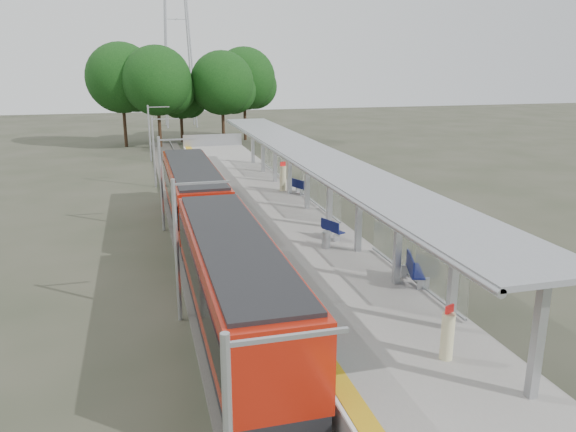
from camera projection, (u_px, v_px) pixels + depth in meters
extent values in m
plane|color=#474438|center=(421.00, 399.00, 16.16)|extent=(200.00, 200.00, 0.00)
cube|color=#59544C|center=(194.00, 221.00, 33.64)|extent=(3.00, 70.00, 0.24)
cube|color=gray|center=(267.00, 210.00, 34.65)|extent=(6.00, 50.00, 1.00)
cube|color=gold|center=(225.00, 205.00, 33.88)|extent=(0.60, 50.00, 0.02)
cube|color=#9EA0A5|center=(213.00, 140.00, 57.60)|extent=(6.00, 0.10, 1.20)
cube|color=black|center=(235.00, 318.00, 19.78)|extent=(2.50, 13.50, 0.70)
cube|color=#A01A0B|center=(234.00, 275.00, 19.35)|extent=(2.65, 13.50, 2.50)
cube|color=black|center=(234.00, 274.00, 19.34)|extent=(2.72, 12.96, 1.20)
cube|color=black|center=(233.00, 240.00, 19.01)|extent=(2.40, 12.82, 0.15)
cube|color=#0D7B83|center=(272.00, 276.00, 19.73)|extent=(0.04, 1.30, 2.00)
cylinder|color=black|center=(264.00, 401.00, 15.46)|extent=(2.20, 0.70, 0.70)
cube|color=black|center=(194.00, 216.00, 32.91)|extent=(2.50, 13.50, 0.70)
cube|color=#A01A0B|center=(193.00, 189.00, 32.49)|extent=(2.65, 13.50, 2.50)
cube|color=black|center=(193.00, 188.00, 32.47)|extent=(2.72, 12.96, 1.20)
cube|color=black|center=(192.00, 167.00, 32.14)|extent=(2.40, 12.82, 0.15)
cube|color=#0D7B83|center=(217.00, 190.00, 32.86)|extent=(0.04, 1.30, 2.00)
cylinder|color=black|center=(204.00, 245.00, 28.59)|extent=(2.20, 0.70, 0.70)
cube|color=black|center=(209.00, 226.00, 25.99)|extent=(2.30, 0.80, 2.40)
cube|color=#9EA0A5|center=(538.00, 335.00, 14.06)|extent=(0.25, 0.25, 3.50)
cube|color=#9EA0A5|center=(453.00, 278.00, 17.79)|extent=(0.25, 0.25, 3.50)
cube|color=#9EA0A5|center=(398.00, 240.00, 21.51)|extent=(0.25, 0.25, 3.50)
cube|color=#9EA0A5|center=(359.00, 214.00, 25.24)|extent=(0.25, 0.25, 3.50)
cube|color=#9EA0A5|center=(330.00, 194.00, 28.96)|extent=(0.25, 0.25, 3.50)
cube|color=#9EA0A5|center=(307.00, 179.00, 32.69)|extent=(0.25, 0.25, 3.50)
cube|color=#9EA0A5|center=(290.00, 167.00, 36.42)|extent=(0.25, 0.25, 3.50)
cube|color=#9EA0A5|center=(275.00, 157.00, 40.14)|extent=(0.25, 0.25, 3.50)
cube|color=#9EA0A5|center=(263.00, 149.00, 43.87)|extent=(0.25, 0.25, 3.50)
cube|color=#9EA0A5|center=(253.00, 142.00, 47.59)|extent=(0.25, 0.25, 3.50)
cube|color=gray|center=(311.00, 154.00, 30.24)|extent=(3.20, 38.00, 0.16)
cylinder|color=#9EA0A5|center=(284.00, 156.00, 29.88)|extent=(0.24, 38.00, 0.24)
cube|color=silver|center=(440.00, 270.00, 19.97)|extent=(0.05, 3.70, 2.20)
cube|color=silver|center=(392.00, 237.00, 23.70)|extent=(0.05, 3.70, 2.20)
cube|color=silver|center=(330.00, 195.00, 31.15)|extent=(0.05, 3.70, 2.20)
cube|color=silver|center=(309.00, 181.00, 34.87)|extent=(0.05, 3.70, 2.20)
cube|color=silver|center=(278.00, 160.00, 42.33)|extent=(0.05, 3.70, 2.20)
cube|color=silver|center=(266.00, 152.00, 46.05)|extent=(0.05, 3.70, 2.20)
cylinder|color=#382316|center=(125.00, 124.00, 63.46)|extent=(0.36, 0.36, 5.10)
sphere|color=#1A4A15|center=(121.00, 78.00, 62.10)|extent=(7.76, 7.76, 7.76)
cylinder|color=#382316|center=(160.00, 127.00, 61.77)|extent=(0.36, 0.36, 4.94)
sphere|color=#1A4A15|center=(157.00, 81.00, 60.45)|extent=(7.50, 7.50, 7.50)
cylinder|color=#382316|center=(182.00, 126.00, 67.57)|extent=(0.36, 0.36, 3.71)
sphere|color=#1A4A15|center=(180.00, 95.00, 66.59)|extent=(5.64, 5.64, 5.64)
cylinder|color=#382316|center=(223.00, 125.00, 64.38)|extent=(0.36, 0.36, 4.71)
sphere|color=#1A4A15|center=(222.00, 83.00, 63.13)|extent=(7.16, 7.16, 7.16)
cylinder|color=#382316|center=(245.00, 120.00, 69.03)|extent=(0.36, 0.36, 4.94)
sphere|color=#1A4A15|center=(244.00, 79.00, 67.72)|extent=(7.50, 7.50, 7.50)
cube|color=#9EA0A5|center=(288.00, 337.00, 8.80)|extent=(2.00, 0.08, 0.08)
cylinder|color=#9EA0A5|center=(177.00, 252.00, 20.39)|extent=(0.16, 0.16, 5.40)
cube|color=#9EA0A5|center=(201.00, 183.00, 19.98)|extent=(2.00, 0.08, 0.08)
cylinder|color=#9EA0A5|center=(161.00, 184.00, 31.57)|extent=(0.16, 0.16, 5.40)
cube|color=#9EA0A5|center=(177.00, 139.00, 31.16)|extent=(2.00, 0.08, 0.08)
cylinder|color=#9EA0A5|center=(154.00, 152.00, 42.75)|extent=(0.16, 0.16, 5.40)
cube|color=#9EA0A5|center=(165.00, 119.00, 42.33)|extent=(2.00, 0.08, 0.08)
cylinder|color=#9EA0A5|center=(150.00, 134.00, 53.93)|extent=(0.16, 0.16, 5.40)
cube|color=#9EA0A5|center=(159.00, 107.00, 53.51)|extent=(2.00, 0.08, 0.08)
cube|color=#0F164E|center=(415.00, 271.00, 21.81)|extent=(1.03, 1.78, 0.07)
cube|color=#0F164E|center=(410.00, 263.00, 21.66)|extent=(0.61, 1.64, 0.62)
cube|color=#9EA0A5|center=(423.00, 284.00, 21.24)|extent=(0.45, 0.21, 0.50)
cube|color=#9EA0A5|center=(407.00, 271.00, 22.51)|extent=(0.45, 0.21, 0.50)
cube|color=#0F164E|center=(333.00, 230.00, 27.46)|extent=(0.85, 1.39, 0.05)
cube|color=#0F164E|center=(330.00, 225.00, 27.35)|extent=(0.52, 1.27, 0.49)
cube|color=#9EA0A5|center=(337.00, 237.00, 27.02)|extent=(0.35, 0.18, 0.39)
cube|color=#9EA0A5|center=(330.00, 231.00, 28.02)|extent=(0.35, 0.18, 0.39)
cube|color=#0F164E|center=(301.00, 187.00, 36.76)|extent=(0.88, 1.44, 0.06)
cube|color=#0F164E|center=(298.00, 183.00, 36.64)|extent=(0.55, 1.31, 0.51)
cube|color=#9EA0A5|center=(303.00, 192.00, 36.30)|extent=(0.36, 0.18, 0.41)
cube|color=#9EA0A5|center=(298.00, 189.00, 37.33)|extent=(0.36, 0.18, 0.41)
cylinder|color=beige|center=(447.00, 336.00, 16.20)|extent=(0.38, 0.38, 1.43)
cube|color=red|center=(450.00, 309.00, 15.97)|extent=(0.33, 0.18, 0.24)
cylinder|color=beige|center=(283.00, 179.00, 37.50)|extent=(0.44, 0.44, 1.65)
cube|color=red|center=(283.00, 164.00, 37.24)|extent=(0.39, 0.16, 0.28)
cylinder|color=#9EA0A5|center=(326.00, 240.00, 25.99)|extent=(0.52, 0.52, 0.81)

